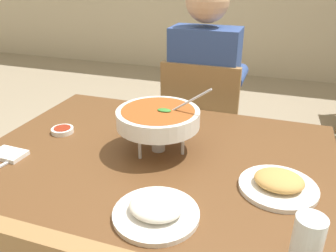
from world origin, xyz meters
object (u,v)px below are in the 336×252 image
Objects in this scene: diner_main at (205,86)px; curry_bowl at (159,118)px; chair_diner_main at (202,126)px; rice_plate at (156,210)px; drink_glass at (307,244)px; dining_table_main at (155,178)px; appetizer_plate at (279,184)px; sauce_dish at (62,130)px.

diner_main reaches higher than curry_bowl.
chair_diner_main is 1.11m from rice_plate.
diner_main reaches higher than drink_glass.
curry_bowl is 2.56× the size of drink_glass.
diner_main reaches higher than rice_plate.
dining_table_main is at bearing 144.79° from drink_glass.
appetizer_plate is 0.87m from sauce_dish.
curry_bowl reaches higher than appetizer_plate.
chair_diner_main is 3.75× the size of rice_plate.
rice_plate is (0.12, -0.31, 0.12)m from dining_table_main.
sauce_dish is at bearing 146.57° from rice_plate.
rice_plate is (0.12, -0.35, -0.11)m from curry_bowl.
rice_plate is at bearing -83.37° from chair_diner_main.
rice_plate is (0.12, -1.11, 0.00)m from diner_main.
dining_table_main is 1.41× the size of chair_diner_main.
chair_diner_main reaches higher than rice_plate.
drink_glass is (0.07, -0.28, 0.04)m from appetizer_plate.
sauce_dish reaches higher than dining_table_main.
chair_diner_main is 0.80m from curry_bowl.
diner_main is 5.46× the size of rice_plate.
diner_main is at bearing 90.00° from dining_table_main.
sauce_dish is at bearing -119.77° from diner_main.
drink_glass is (0.50, -0.36, 0.16)m from dining_table_main.
drink_glass is (0.50, -1.12, 0.28)m from chair_diner_main.
dining_table_main is at bearing -90.00° from chair_diner_main.
chair_diner_main is 0.69× the size of diner_main.
dining_table_main is at bearing -6.60° from sauce_dish.
chair_diner_main is at bearing 90.00° from dining_table_main.
curry_bowl is (0.00, -0.75, 0.11)m from diner_main.
diner_main reaches higher than sauce_dish.
drink_glass is (0.38, -0.04, 0.04)m from rice_plate.
rice_plate is at bearing -33.43° from sauce_dish.
drink_glass reaches higher than dining_table_main.
diner_main is (0.00, 0.03, 0.24)m from chair_diner_main.
rice_plate is (0.12, -1.07, 0.24)m from chair_diner_main.
rice_plate is at bearing -68.33° from dining_table_main.
chair_diner_main is at bearing 117.54° from appetizer_plate.
sauce_dish is (-0.43, -0.71, 0.23)m from chair_diner_main.
drink_glass is at bearing -76.15° from appetizer_plate.
diner_main is 0.76m from curry_bowl.
diner_main is at bearing 60.23° from sauce_dish.
appetizer_plate is (0.44, -0.83, 0.24)m from chair_diner_main.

